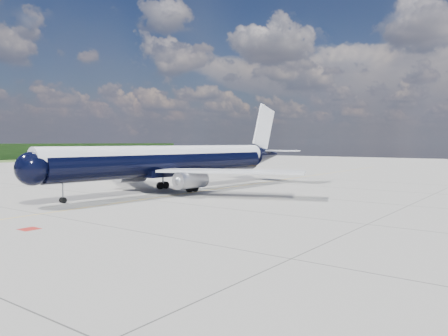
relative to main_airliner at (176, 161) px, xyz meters
The scene contains 4 objects.
ground 11.34m from the main_airliner, 68.22° to the left, with size 320.00×320.00×0.00m, color gray.
taxiway_centerline 7.60m from the main_airliner, 50.09° to the left, with size 0.16×160.00×0.01m, color #E4A80C.
red_marking 32.57m from the main_airliner, 70.75° to the right, with size 1.60×1.60×0.01m, color maroon.
main_airliner is the anchor object (origin of this frame).
Camera 1 is at (43.30, -30.27, 7.66)m, focal length 35.00 mm.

